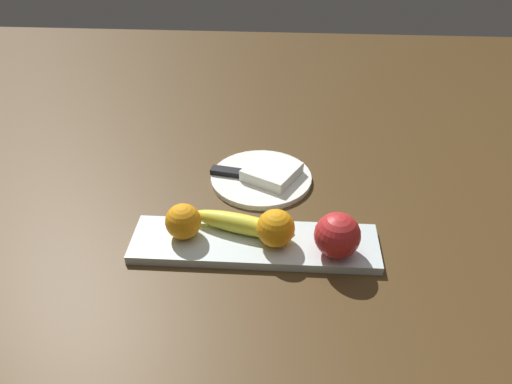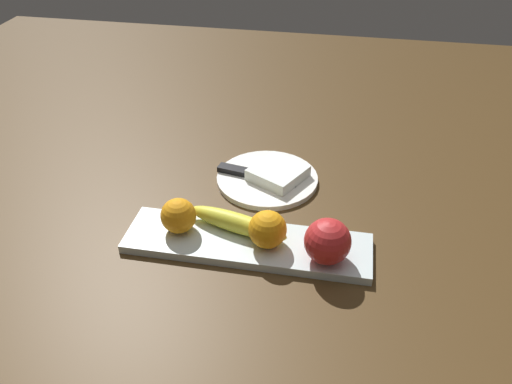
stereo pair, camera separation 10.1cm
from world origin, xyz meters
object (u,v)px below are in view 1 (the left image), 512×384
Objects in this scene: orange_near_banana at (183,221)px; fruit_tray at (252,244)px; apple at (337,235)px; orange_near_apple at (276,228)px; dinner_plate at (259,178)px; banana at (242,224)px; folded_napkin at (272,172)px; knife at (238,174)px.

fruit_tray is at bearing -2.71° from orange_near_banana.
fruit_tray is at bearing 170.49° from apple.
orange_near_apple is 0.23m from dinner_plate.
dinner_plate is at bearing -80.53° from banana.
dinner_plate is at bearing 59.57° from orange_near_banana.
orange_near_apple is at bearing -86.25° from folded_napkin.
banana reaches higher than fruit_tray.
dinner_plate is at bearing 180.00° from folded_napkin.
knife is at bearing -179.32° from folded_napkin.
folded_napkin reaches higher than dinner_plate.
orange_near_banana is 0.25m from dinner_plate.
orange_near_banana is at bearing 173.58° from apple.
orange_near_apple reaches higher than orange_near_banana.
orange_near_apple reaches higher than banana.
knife reaches higher than dinner_plate.
knife is at bearing -178.92° from dinner_plate.
banana is at bearing 130.82° from fruit_tray.
apple is 0.41× the size of banana.
apple is at bearing -10.82° from orange_near_apple.
folded_napkin reaches higher than knife.
fruit_tray is 0.13m from orange_near_banana.
banana is 2.91× the size of orange_near_apple.
banana is 0.11m from orange_near_banana.
dinner_plate is (-0.15, 0.24, -0.05)m from apple.
dinner_plate is 0.03m from folded_napkin.
fruit_tray is at bearing 145.95° from banana.
apple is (0.15, -0.02, 0.05)m from fruit_tray.
dinner_plate is 2.14× the size of folded_napkin.
apple is 0.45× the size of knife.
knife is at bearing 128.61° from apple.
fruit_tray reaches higher than dinner_plate.
apple is 1.18× the size of orange_near_apple.
dinner_plate is at bearing 11.33° from knife.
knife is at bearing 69.45° from orange_near_banana.
banana is at bearing -103.39° from folded_napkin.
orange_near_apple is at bearing -3.58° from orange_near_banana.
fruit_tray is 0.04m from banana.
fruit_tray is 0.22m from dinner_plate.
banana is at bearing -72.14° from knife.
dinner_plate is 1.21× the size of knife.
banana reaches higher than knife.
orange_near_apple is 0.31× the size of dinner_plate.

